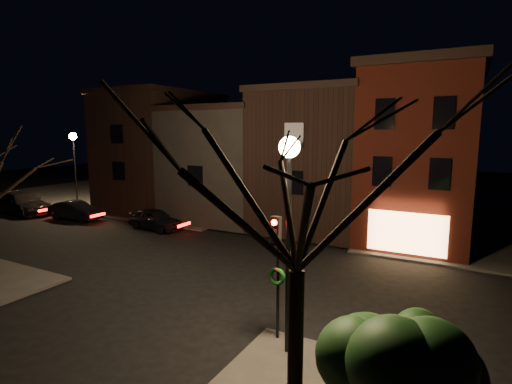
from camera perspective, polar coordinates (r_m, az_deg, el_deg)
ground at (r=20.68m, az=-4.71°, el=-10.36°), size 120.00×120.00×0.00m
sidewalk_far_left at (r=48.06m, az=-11.76°, el=0.53°), size 30.00×30.00×0.12m
corner_building at (r=26.01m, az=22.39°, el=5.09°), size 6.50×8.50×10.50m
row_building_a at (r=28.45m, az=9.40°, el=4.74°), size 7.30×10.30×9.40m
row_building_b at (r=31.59m, az=-3.19°, el=4.31°), size 7.80×10.30×8.40m
row_building_c at (r=35.86m, az=-13.18°, el=5.82°), size 7.30×10.30×9.90m
street_lamp_near at (r=11.40m, az=4.74°, el=0.79°), size 0.60×0.60×6.48m
street_lamp_far at (r=37.33m, az=-24.58°, el=5.52°), size 0.60×0.60×6.48m
traffic_signal at (r=12.62m, az=2.98°, el=-9.48°), size 0.58×0.38×4.05m
bare_tree_right at (r=8.51m, az=6.10°, el=4.62°), size 6.40×6.40×8.50m
evergreen_bush at (r=9.85m, az=18.62°, el=-22.76°), size 2.80×2.80×3.11m
parked_car_a at (r=28.52m, az=-14.23°, el=-3.76°), size 4.40×2.17×1.44m
parked_car_b at (r=33.62m, az=-24.42°, el=-2.42°), size 4.45×1.91×1.43m
parked_car_c at (r=38.04m, az=-30.37°, el=-1.40°), size 6.14×2.97×1.72m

